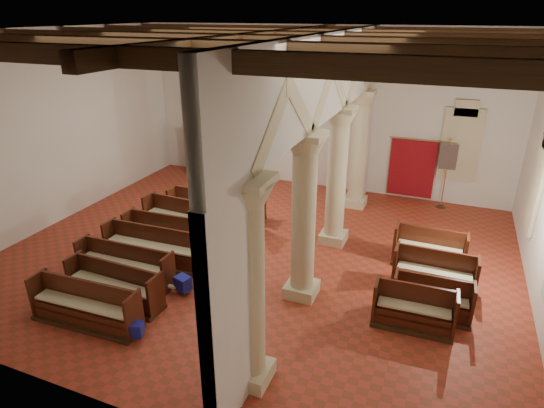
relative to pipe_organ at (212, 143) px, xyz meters
The scene contains 30 objects.
floor 7.24m from the pipe_organ, 50.71° to the right, with size 14.00×14.00×0.00m, color #9C3022.
ceiling 8.48m from the pipe_organ, 50.71° to the right, with size 14.00×14.00×0.00m, color black.
wall_back 4.81m from the pipe_organ, ahead, with size 14.00×0.02×6.00m, color silver.
wall_front 12.46m from the pipe_organ, 68.63° to the right, with size 14.00×0.02×6.00m, color silver.
wall_left 6.26m from the pipe_organ, 114.44° to the right, with size 0.02×12.00×6.00m, color silver.
ceiling_beams 8.38m from the pipe_organ, 50.71° to the right, with size 13.80×11.80×0.30m, color #3C2513, non-canonical shape.
arcade 8.65m from the pipe_organ, 41.12° to the right, with size 0.90×11.90×6.00m.
window_right_b 11.89m from the pipe_organ, 14.65° to the right, with size 0.03×1.00×2.20m, color #337361.
window_back 9.55m from the pipe_organ, ahead, with size 1.00×0.03×2.20m, color #337361.
pipe_organ is the anchor object (origin of this frame).
lectern 2.85m from the pipe_organ, 30.15° to the right, with size 0.69×0.73×1.39m.
dossal_curtain 8.01m from the pipe_organ, ahead, with size 1.80×0.07×2.17m.
processional_banner 9.19m from the pipe_organ, ahead, with size 0.57×0.72×2.48m.
hymnal_box_a 10.56m from the pipe_organ, 70.07° to the right, with size 0.30×0.25×0.30m, color navy.
hymnal_box_b 8.87m from the pipe_organ, 65.95° to the right, with size 0.37×0.30×0.37m, color navy.
hymnal_box_c 7.89m from the pipe_organ, 54.82° to the right, with size 0.30×0.24×0.30m, color navy.
tube_heater_a 10.10m from the pipe_organ, 82.45° to the right, with size 0.11×0.11×1.14m, color silver.
tube_heater_b 8.78m from the pipe_organ, 70.20° to the right, with size 0.11×0.11×1.13m, color silver.
nave_pew_0 10.15m from the pipe_organ, 77.14° to the right, with size 2.62×0.79×1.01m.
nave_pew_1 9.31m from the pipe_organ, 75.66° to the right, with size 2.50×0.73×0.99m.
nave_pew_2 8.37m from the pipe_organ, 76.78° to the right, with size 2.68×0.70×0.98m.
nave_pew_3 7.43m from the pipe_organ, 73.48° to the right, with size 3.02×0.79×1.03m.
nave_pew_4 6.82m from the pipe_organ, 70.13° to the right, with size 3.19×0.82×1.07m.
nave_pew_5 5.65m from the pipe_organ, 70.05° to the right, with size 2.78×0.87×1.10m.
nave_pew_6 5.14m from the pipe_organ, 60.46° to the right, with size 3.18×0.76×1.13m.
nave_pew_7 4.50m from the pipe_organ, 55.27° to the right, with size 2.69×0.76×0.96m.
aisle_pew_0 11.58m from the pipe_organ, 39.07° to the right, with size 1.76×0.72×1.00m.
aisle_pew_1 11.49m from the pipe_organ, 35.71° to the right, with size 1.76×0.69×0.95m.
aisle_pew_2 10.87m from the pipe_organ, 31.18° to the right, with size 1.96×0.71×1.05m.
aisle_pew_3 10.13m from the pipe_organ, 26.03° to the right, with size 1.87×0.75×1.08m.
Camera 1 is at (4.65, -10.49, 6.43)m, focal length 30.00 mm.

